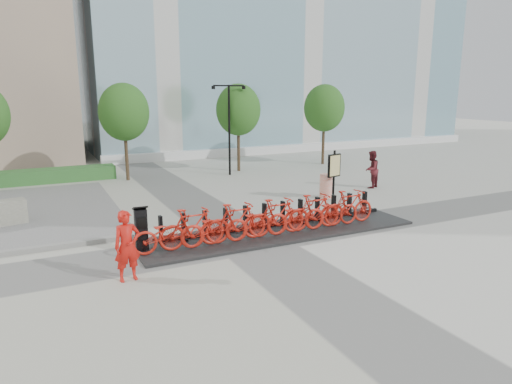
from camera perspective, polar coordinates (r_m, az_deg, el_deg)
name	(u,v)px	position (r m, az deg, el deg)	size (l,w,h in m)	color
ground	(249,241)	(14.65, -0.93, -6.11)	(120.00, 120.00, 0.00)	#B1B0A8
glass_building	(266,7)	(44.00, 1.25, 22.14)	(32.00, 16.00, 24.00)	teal
hedge_b	(55,175)	(26.14, -23.78, 1.94)	(6.00, 1.20, 0.70)	#33662D
tree_1	(124,112)	(24.98, -16.19, 9.56)	(2.60, 2.60, 5.10)	#3B2C1E
tree_2	(238,110)	(26.89, -2.23, 10.22)	(2.60, 2.60, 5.10)	#3B2C1E
tree_3	(324,108)	(29.83, 8.54, 10.32)	(2.60, 2.60, 5.10)	#3B2C1E
streetlamp	(229,119)	(25.60, -3.37, 9.06)	(2.00, 0.20, 5.00)	black
dock_pad	(280,232)	(15.46, 2.97, -4.97)	(9.60, 2.40, 0.08)	black
dock_rail_posts	(275,215)	(15.75, 2.34, -2.86)	(8.02, 0.50, 0.85)	black
bike_0	(169,233)	(13.56, -10.88, -5.08)	(0.73, 2.11, 1.11)	red
bike_1	(192,228)	(13.74, -7.99, -4.48)	(0.58, 2.04, 1.23)	red
bike_2	(215,227)	(13.98, -5.17, -4.36)	(0.73, 2.11, 1.11)	red
bike_3	(236,222)	(14.23, -2.47, -3.77)	(0.58, 2.04, 1.23)	red
bike_4	(257,221)	(14.53, 0.14, -3.65)	(0.73, 2.11, 1.11)	red
bike_5	(277,217)	(14.84, 2.64, -3.08)	(0.58, 2.04, 1.23)	red
bike_6	(296,216)	(15.20, 5.02, -2.97)	(0.73, 2.11, 1.11)	red
bike_7	(314,211)	(15.56, 7.30, -2.43)	(0.58, 2.04, 1.23)	red
bike_8	(332,211)	(15.97, 9.46, -2.33)	(0.73, 2.11, 1.11)	red
bike_9	(349,207)	(16.38, 11.52, -1.82)	(0.58, 2.04, 1.23)	red
kiosk	(141,229)	(13.82, -14.16, -4.47)	(0.44, 0.38, 1.37)	black
worker_red	(127,246)	(11.89, -15.81, -6.50)	(0.66, 0.43, 1.81)	red
pedestrian	(371,169)	(23.03, 14.23, 2.75)	(0.89, 0.69, 1.83)	#55181E
construction_barrel	(326,186)	(20.55, 8.72, 0.74)	(0.55, 0.55, 1.06)	#F64D22
map_sign	(334,168)	(19.90, 9.75, 3.02)	(0.72, 0.28, 2.20)	black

